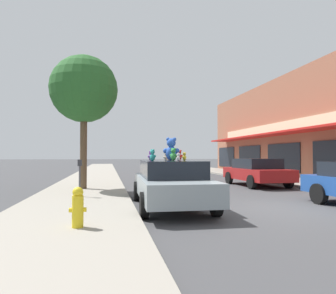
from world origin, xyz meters
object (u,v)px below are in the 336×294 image
(teddy_bear_cream, at_px, (166,157))
(fire_hydrant, at_px, (78,207))
(teddy_bear_purple, at_px, (151,156))
(teddy_bear_green, at_px, (173,154))
(plush_art_car, at_px, (171,182))
(teddy_bear_brown, at_px, (169,155))
(teddy_bear_teal, at_px, (153,155))
(teddy_bear_yellow, at_px, (184,156))
(teddy_bear_pink, at_px, (178,157))
(teddy_bear_white, at_px, (178,157))
(teddy_bear_red, at_px, (179,155))
(teddy_bear_giant, at_px, (171,149))
(street_tree, at_px, (84,90))
(parked_car_far_center, at_px, (256,171))
(parking_meter, at_px, (80,173))

(teddy_bear_cream, relative_size, fire_hydrant, 0.32)
(teddy_bear_purple, bearing_deg, teddy_bear_green, 114.48)
(plush_art_car, distance_m, teddy_bear_brown, 1.38)
(teddy_bear_teal, height_order, teddy_bear_purple, teddy_bear_teal)
(teddy_bear_yellow, bearing_deg, teddy_bear_pink, 25.30)
(teddy_bear_teal, bearing_deg, teddy_bear_white, -112.61)
(teddy_bear_green, relative_size, fire_hydrant, 0.49)
(teddy_bear_pink, distance_m, teddy_bear_teal, 0.89)
(teddy_bear_green, height_order, teddy_bear_teal, teddy_bear_green)
(teddy_bear_cream, height_order, teddy_bear_brown, teddy_bear_brown)
(teddy_bear_green, distance_m, teddy_bear_red, 0.74)
(teddy_bear_giant, height_order, teddy_bear_teal, teddy_bear_giant)
(teddy_bear_teal, bearing_deg, teddy_bear_red, -66.56)
(teddy_bear_red, height_order, fire_hydrant, teddy_bear_red)
(teddy_bear_cream, relative_size, teddy_bear_teal, 0.77)
(teddy_bear_white, bearing_deg, teddy_bear_red, -151.78)
(teddy_bear_pink, relative_size, teddy_bear_red, 0.69)
(street_tree, xyz_separation_m, fire_hydrant, (0.46, -7.17, -3.86))
(teddy_bear_red, bearing_deg, parked_car_far_center, -136.77)
(teddy_bear_purple, height_order, parked_car_far_center, teddy_bear_purple)
(plush_art_car, distance_m, teddy_bear_yellow, 0.98)
(teddy_bear_brown, relative_size, teddy_bear_purple, 1.22)
(teddy_bear_pink, xyz_separation_m, fire_hydrant, (-2.56, -2.24, -0.97))
(teddy_bear_teal, bearing_deg, teddy_bear_brown, -53.72)
(plush_art_car, xyz_separation_m, teddy_bear_white, (0.08, -0.66, 0.75))
(teddy_bear_pink, height_order, teddy_bear_white, teddy_bear_pink)
(teddy_bear_giant, relative_size, teddy_bear_red, 2.09)
(plush_art_car, height_order, parked_car_far_center, same)
(teddy_bear_brown, xyz_separation_m, teddy_bear_yellow, (0.33, -0.76, -0.05))
(teddy_bear_brown, relative_size, parking_meter, 0.28)
(teddy_bear_green, relative_size, street_tree, 0.07)
(teddy_bear_giant, distance_m, teddy_bear_green, 0.31)
(plush_art_car, height_order, teddy_bear_brown, teddy_bear_brown)
(teddy_bear_cream, distance_m, parking_meter, 3.06)
(teddy_bear_yellow, xyz_separation_m, fire_hydrant, (-2.92, -2.95, -0.99))
(teddy_bear_cream, xyz_separation_m, street_tree, (-2.91, 3.56, 2.88))
(teddy_bear_red, relative_size, parking_meter, 0.27)
(teddy_bear_cream, bearing_deg, plush_art_car, 75.25)
(teddy_bear_yellow, distance_m, fire_hydrant, 4.27)
(teddy_bear_brown, relative_size, teddy_bear_yellow, 1.38)
(teddy_bear_green, xyz_separation_m, teddy_bear_yellow, (0.42, 0.32, -0.06))
(fire_hydrant, bearing_deg, teddy_bear_white, 38.04)
(teddy_bear_pink, distance_m, parking_meter, 3.82)
(plush_art_car, bearing_deg, fire_hydrant, -130.63)
(teddy_bear_red, xyz_separation_m, parked_car_far_center, (5.17, 4.66, -0.81))
(teddy_bear_cream, bearing_deg, parked_car_far_center, -154.22)
(teddy_bear_white, xyz_separation_m, teddy_bear_yellow, (0.43, 1.00, 0.02))
(teddy_bear_red, bearing_deg, teddy_bear_teal, 53.86)
(teddy_bear_white, relative_size, teddy_bear_yellow, 0.87)
(parked_car_far_center, bearing_deg, fire_hydrant, -135.21)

